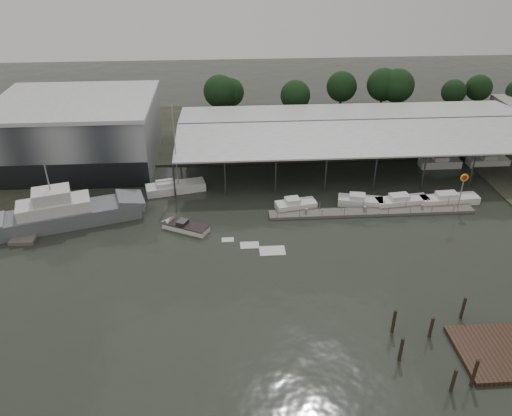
{
  "coord_description": "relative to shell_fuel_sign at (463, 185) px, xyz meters",
  "views": [
    {
      "loc": [
        -4.62,
        -47.45,
        34.35
      ],
      "look_at": [
        -0.9,
        8.1,
        2.5
      ],
      "focal_mm": 35.0,
      "sensor_mm": 36.0,
      "label": 1
    }
  ],
  "objects": [
    {
      "name": "covered_boat_shed",
      "position": [
        -10.0,
        18.01,
        2.2
      ],
      "size": [
        58.24,
        24.0,
        6.96
      ],
      "color": "silver",
      "rests_on": "ground"
    },
    {
      "name": "white_sailboat",
      "position": [
        -39.2,
        8.22,
        -3.27
      ],
      "size": [
        8.91,
        4.45,
        13.21
      ],
      "rotation": [
        0.0,
        0.0,
        0.23
      ],
      "color": "white",
      "rests_on": "ground"
    },
    {
      "name": "moored_cruiser_0",
      "position": [
        -22.19,
        1.94,
        -3.31
      ],
      "size": [
        5.84,
        3.18,
        1.7
      ],
      "rotation": [
        0.0,
        0.0,
        0.19
      ],
      "color": "white",
      "rests_on": "ground"
    },
    {
      "name": "ground",
      "position": [
        -27.0,
        -9.99,
        -3.93
      ],
      "size": [
        200.0,
        200.0,
        0.0
      ],
      "primitive_type": "plane",
      "color": "#242A22",
      "rests_on": "ground"
    },
    {
      "name": "grey_trawler",
      "position": [
        -52.56,
        0.1,
        -2.35
      ],
      "size": [
        20.05,
        9.75,
        8.84
      ],
      "rotation": [
        0.0,
        0.0,
        0.29
      ],
      "color": "slate",
      "rests_on": "ground"
    },
    {
      "name": "mooring_pilings",
      "position": [
        -13.07,
        -25.4,
        -2.92
      ],
      "size": [
        8.22,
        9.05,
        3.58
      ],
      "color": "#2F2317",
      "rests_on": "ground"
    },
    {
      "name": "trawler_dock",
      "position": [
        -57.0,
        4.01,
        -3.68
      ],
      "size": [
        3.0,
        18.0,
        0.5
      ],
      "color": "#68645C",
      "rests_on": "ground"
    },
    {
      "name": "moored_cruiser_3",
      "position": [
        -0.43,
        2.08,
        -3.31
      ],
      "size": [
        8.35,
        2.76,
        1.7
      ],
      "rotation": [
        0.0,
        0.0,
        0.07
      ],
      "color": "white",
      "rests_on": "ground"
    },
    {
      "name": "moored_cruiser_1",
      "position": [
        -13.03,
        2.46,
        -3.31
      ],
      "size": [
        6.49,
        3.54,
        1.7
      ],
      "rotation": [
        0.0,
        0.0,
        -0.23
      ],
      "color": "white",
      "rests_on": "ground"
    },
    {
      "name": "moored_cruiser_2",
      "position": [
        -7.24,
        1.98,
        -3.31
      ],
      "size": [
        7.65,
        3.08,
        1.7
      ],
      "rotation": [
        0.0,
        0.0,
        0.12
      ],
      "color": "white",
      "rests_on": "ground"
    },
    {
      "name": "speedboat_underway",
      "position": [
        -37.49,
        -2.29,
        -3.53
      ],
      "size": [
        16.37,
        9.34,
        2.0
      ],
      "rotation": [
        0.0,
        0.0,
        2.67
      ],
      "color": "white",
      "rests_on": "ground"
    },
    {
      "name": "horizon_tree_line",
      "position": [
        -5.75,
        37.99,
        1.99
      ],
      "size": [
        65.95,
        10.08,
        9.9
      ],
      "color": "black",
      "rests_on": "ground"
    },
    {
      "name": "storage_warehouse",
      "position": [
        -55.0,
        19.95,
        1.36
      ],
      "size": [
        24.5,
        20.5,
        10.5
      ],
      "color": "#909499",
      "rests_on": "ground"
    },
    {
      "name": "land_strip_far",
      "position": [
        -27.0,
        32.01,
        -3.83
      ],
      "size": [
        140.0,
        30.0,
        0.3
      ],
      "color": "#383D2E",
      "rests_on": "ground"
    },
    {
      "name": "land_strip_west",
      "position": [
        -67.0,
        20.01,
        -3.83
      ],
      "size": [
        20.0,
        40.0,
        0.3
      ],
      "color": "#383D2E",
      "rests_on": "ground"
    },
    {
      "name": "floating_dock",
      "position": [
        -12.0,
        0.01,
        -3.72
      ],
      "size": [
        28.0,
        2.0,
        1.4
      ],
      "color": "#68645C",
      "rests_on": "ground"
    },
    {
      "name": "shell_fuel_sign",
      "position": [
        0.0,
        0.0,
        0.0
      ],
      "size": [
        1.1,
        0.18,
        5.55
      ],
      "color": "gray",
      "rests_on": "ground"
    }
  ]
}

